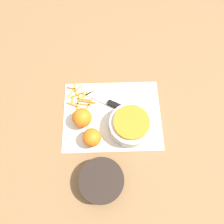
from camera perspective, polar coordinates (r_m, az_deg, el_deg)
ground_plane at (r=0.88m, az=0.00°, el=-0.90°), size 4.00×4.00×0.00m
cutting_board at (r=0.88m, az=0.00°, el=-0.82°), size 0.39×0.30×0.01m
bowl_speckled at (r=0.83m, az=4.97°, el=-3.35°), size 0.16×0.16×0.07m
bowl_dark at (r=0.80m, az=-2.75°, el=-17.50°), size 0.16×0.16×0.05m
knife at (r=0.89m, az=0.31°, el=2.01°), size 0.21×0.12×0.02m
orange_left at (r=0.84m, az=-7.85°, el=-1.49°), size 0.08×0.08×0.08m
orange_right at (r=0.81m, az=-5.27°, el=-6.65°), size 0.07×0.07×0.07m
peel_pile at (r=0.91m, az=-8.32°, el=3.73°), size 0.13×0.15×0.01m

